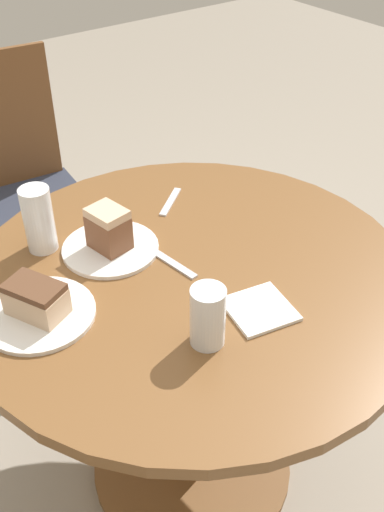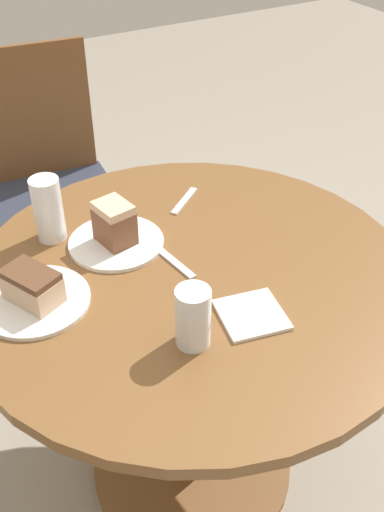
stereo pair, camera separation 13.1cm
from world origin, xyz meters
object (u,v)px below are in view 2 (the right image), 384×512
object	(u,v)px
plate_far	(35,301)
glass_lemonade	(193,320)
chair	(47,185)
glass_water	(49,212)
cake_slice_near	(114,223)
cake_slice_far	(32,286)
plate_near	(116,242)

from	to	relation	value
plate_far	glass_lemonade	bearing A→B (deg)	-48.52
chair	glass_water	world-z (taller)	chair
cake_slice_near	cake_slice_far	size ratio (longest dim) A/B	0.74
chair	cake_slice_far	distance (m)	0.96
chair	plate_near	bearing A→B (deg)	-87.66
plate_near	glass_lemonade	size ratio (longest dim) A/B	1.76
plate_near	glass_lemonade	distance (m)	0.37
cake_slice_near	cake_slice_far	xyz separation A→B (m)	(-0.23, -0.11, -0.01)
cake_slice_far	cake_slice_near	bearing A→B (deg)	25.09
chair	plate_near	xyz separation A→B (m)	(-0.05, -0.77, 0.25)
chair	glass_lemonade	bearing A→B (deg)	-86.54
cake_slice_near	cake_slice_far	distance (m)	0.26
cake_slice_far	plate_near	bearing A→B (deg)	25.09
plate_far	cake_slice_far	distance (m)	0.04
plate_far	glass_lemonade	distance (m)	0.35
cake_slice_near	glass_lemonade	bearing A→B (deg)	-90.14
cake_slice_far	glass_water	xyz separation A→B (m)	(0.11, 0.21, 0.03)
chair	glass_water	bearing A→B (deg)	-98.41
plate_near	cake_slice_far	size ratio (longest dim) A/B	1.64
plate_far	cake_slice_near	world-z (taller)	cake_slice_near
chair	glass_lemonade	world-z (taller)	chair
glass_water	plate_near	bearing A→B (deg)	-40.03
cake_slice_near	glass_water	xyz separation A→B (m)	(-0.12, 0.10, 0.01)
cake_slice_near	glass_lemonade	size ratio (longest dim) A/B	0.79
glass_lemonade	plate_near	bearing A→B (deg)	89.86
chair	plate_far	xyz separation A→B (m)	(-0.28, -0.87, 0.25)
plate_near	cake_slice_near	distance (m)	0.06
plate_far	glass_lemonade	xyz separation A→B (m)	(0.23, -0.26, 0.05)
glass_water	cake_slice_far	bearing A→B (deg)	-117.64
chair	plate_far	size ratio (longest dim) A/B	4.13
chair	cake_slice_near	size ratio (longest dim) A/B	9.41
plate_near	chair	bearing A→B (deg)	86.39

